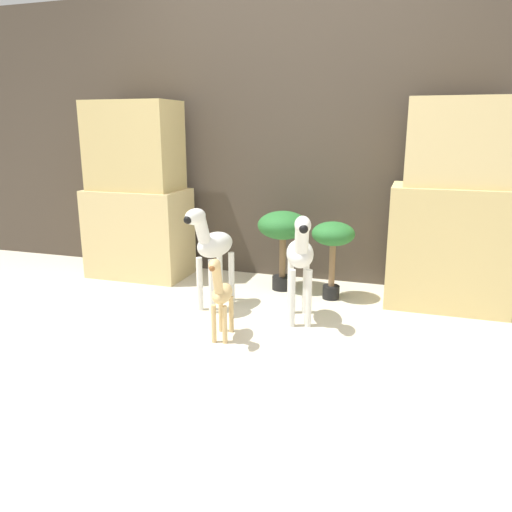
# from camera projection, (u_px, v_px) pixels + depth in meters

# --- Properties ---
(ground_plane) EXTENTS (14.00, 14.00, 0.00)m
(ground_plane) POSITION_uv_depth(u_px,v_px,m) (228.00, 345.00, 2.79)
(ground_plane) COLOR beige
(wall_back) EXTENTS (6.40, 0.08, 2.20)m
(wall_back) POSITION_uv_depth(u_px,v_px,m) (293.00, 138.00, 3.84)
(wall_back) COLOR #473D33
(wall_back) RESTS_ON ground_plane
(rock_pillar_left) EXTENTS (0.78, 0.46, 1.38)m
(rock_pillar_left) POSITION_uv_depth(u_px,v_px,m) (137.00, 197.00, 3.97)
(rock_pillar_left) COLOR #DBC184
(rock_pillar_left) RESTS_ON ground_plane
(rock_pillar_right) EXTENTS (0.78, 0.46, 1.37)m
(rock_pillar_right) POSITION_uv_depth(u_px,v_px,m) (452.00, 215.00, 3.28)
(rock_pillar_right) COLOR #D1B775
(rock_pillar_right) RESTS_ON ground_plane
(zebra_right) EXTENTS (0.25, 0.46, 0.70)m
(zebra_right) POSITION_uv_depth(u_px,v_px,m) (300.00, 256.00, 3.02)
(zebra_right) COLOR silver
(zebra_right) RESTS_ON ground_plane
(zebra_left) EXTENTS (0.24, 0.46, 0.70)m
(zebra_left) POSITION_uv_depth(u_px,v_px,m) (212.00, 246.00, 3.26)
(zebra_left) COLOR silver
(zebra_left) RESTS_ON ground_plane
(giraffe_figurine) EXTENTS (0.14, 0.34, 0.51)m
(giraffe_figurine) POSITION_uv_depth(u_px,v_px,m) (221.00, 293.00, 2.81)
(giraffe_figurine) COLOR tan
(giraffe_figurine) RESTS_ON ground_plane
(potted_palm_front) EXTENTS (0.37, 0.37, 0.59)m
(potted_palm_front) POSITION_uv_depth(u_px,v_px,m) (283.00, 230.00, 3.65)
(potted_palm_front) COLOR black
(potted_palm_front) RESTS_ON ground_plane
(potted_palm_back) EXTENTS (0.30, 0.30, 0.55)m
(potted_palm_back) POSITION_uv_depth(u_px,v_px,m) (333.00, 240.00, 3.45)
(potted_palm_back) COLOR black
(potted_palm_back) RESTS_ON ground_plane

